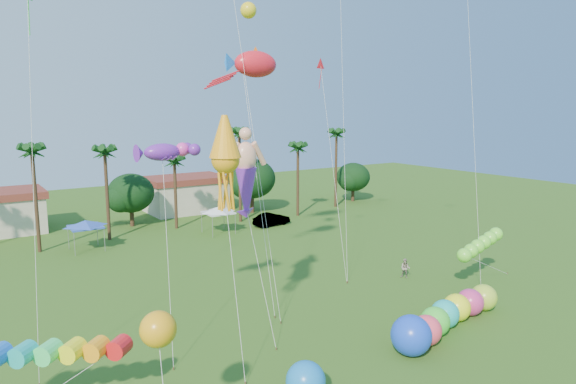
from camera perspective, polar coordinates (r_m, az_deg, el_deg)
tree_line at (r=63.40m, az=-14.60°, el=0.20°), size 69.46×8.91×11.00m
buildings_row at (r=67.73m, az=-21.54°, el=-1.54°), size 35.00×7.00×4.00m
tent_row at (r=53.87m, az=-21.44°, el=-3.38°), size 31.00×4.00×0.60m
car_b at (r=61.76m, az=-1.83°, el=-3.05°), size 4.85×2.30×1.54m
spectator_b at (r=44.15m, az=12.91°, el=-8.27°), size 0.96×1.01×1.64m
caterpillar_inflatable at (r=34.63m, az=16.93°, el=-13.15°), size 11.52×4.10×2.35m
blue_ball at (r=26.36m, az=1.98°, el=-20.25°), size 1.95×1.95×1.95m
rainbow_tube at (r=25.88m, az=-22.08°, el=-16.63°), size 8.24×4.61×3.43m
green_worm at (r=41.89m, az=19.00°, el=-6.67°), size 9.64×2.09×3.48m
orange_ball_kite at (r=20.87m, az=-14.22°, el=-14.58°), size 1.53×2.49×6.34m
merman_kite at (r=32.06m, az=-4.68°, el=1.42°), size 2.68×5.18×12.32m
fish_kite at (r=37.63m, az=-3.62°, el=13.99°), size 5.23×6.13×18.11m
squid_kite at (r=27.71m, az=-6.97°, el=3.61°), size 2.19×4.38×13.73m
lobster_kite at (r=30.75m, az=-13.79°, el=4.32°), size 4.20×5.55×12.18m
delta_kite_red at (r=44.10m, az=3.70°, el=13.53°), size 1.36×5.02×18.14m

